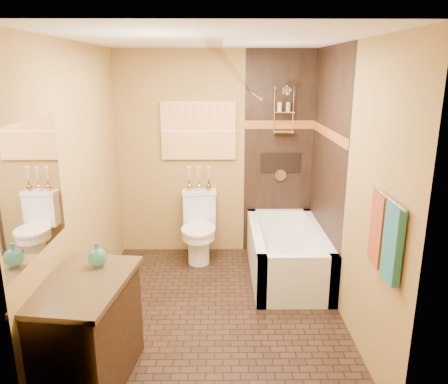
{
  "coord_description": "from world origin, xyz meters",
  "views": [
    {
      "loc": [
        0.04,
        -3.78,
        2.26
      ],
      "look_at": [
        0.09,
        0.4,
        1.08
      ],
      "focal_mm": 35.0,
      "sensor_mm": 36.0,
      "label": 1
    }
  ],
  "objects_px": {
    "toilet": "(199,227)",
    "vanity": "(87,333)",
    "sunset_painting": "(198,131)",
    "bathtub": "(287,257)"
  },
  "relations": [
    {
      "from": "toilet",
      "to": "bathtub",
      "type": "bearing_deg",
      "value": -27.68
    },
    {
      "from": "toilet",
      "to": "vanity",
      "type": "distance_m",
      "value": 2.32
    },
    {
      "from": "sunset_painting",
      "to": "toilet",
      "type": "distance_m",
      "value": 1.16
    },
    {
      "from": "sunset_painting",
      "to": "toilet",
      "type": "height_order",
      "value": "sunset_painting"
    },
    {
      "from": "sunset_painting",
      "to": "toilet",
      "type": "relative_size",
      "value": 1.09
    },
    {
      "from": "sunset_painting",
      "to": "vanity",
      "type": "height_order",
      "value": "sunset_painting"
    },
    {
      "from": "sunset_painting",
      "to": "vanity",
      "type": "bearing_deg",
      "value": -106.14
    },
    {
      "from": "vanity",
      "to": "toilet",
      "type": "bearing_deg",
      "value": 79.85
    },
    {
      "from": "sunset_painting",
      "to": "vanity",
      "type": "distance_m",
      "value": 2.81
    },
    {
      "from": "sunset_painting",
      "to": "toilet",
      "type": "xyz_separation_m",
      "value": [
        0.0,
        -0.27,
        -1.13
      ]
    }
  ]
}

